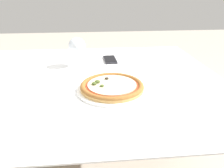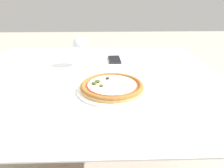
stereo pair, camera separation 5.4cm
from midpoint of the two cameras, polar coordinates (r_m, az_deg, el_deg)
The scene contains 4 objects.
dining_table at distance 1.09m, azimuth -6.84°, elevation -2.47°, with size 1.26×1.10×0.73m.
pizza_plate at distance 0.92m, azimuth -1.69°, elevation -0.76°, with size 0.30×0.30×0.04m.
wine_glass_far_left at distance 1.20m, azimuth -10.43°, elevation 9.60°, with size 0.09×0.09×0.16m.
cell_phone at distance 1.31m, azimuth -1.72°, elevation 6.40°, with size 0.08×0.15×0.01m.
Camera 1 is at (0.01, -0.97, 1.13)m, focal length 35.00 mm.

